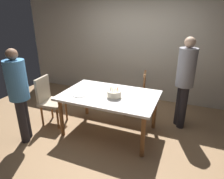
% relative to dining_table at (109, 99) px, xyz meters
% --- Properties ---
extents(ground, '(6.40, 6.40, 0.00)m').
position_rel_dining_table_xyz_m(ground, '(0.00, 0.00, -0.67)').
color(ground, '#93704C').
extents(back_wall, '(6.40, 0.10, 2.60)m').
position_rel_dining_table_xyz_m(back_wall, '(0.00, 1.85, 0.63)').
color(back_wall, beige).
rests_on(back_wall, ground).
extents(dining_table, '(1.67, 1.09, 0.75)m').
position_rel_dining_table_xyz_m(dining_table, '(0.00, 0.00, 0.00)').
color(dining_table, white).
rests_on(dining_table, ground).
extents(birthday_cake, '(0.28, 0.28, 0.19)m').
position_rel_dining_table_xyz_m(birthday_cake, '(0.13, -0.09, 0.14)').
color(birthday_cake, silver).
rests_on(birthday_cake, dining_table).
extents(plate_near_celebrant, '(0.22, 0.22, 0.01)m').
position_rel_dining_table_xyz_m(plate_near_celebrant, '(-0.46, -0.24, 0.09)').
color(plate_near_celebrant, white).
rests_on(plate_near_celebrant, dining_table).
extents(plate_far_side, '(0.22, 0.22, 0.01)m').
position_rel_dining_table_xyz_m(plate_far_side, '(-0.08, 0.24, 0.09)').
color(plate_far_side, white).
rests_on(plate_far_side, dining_table).
extents(fork_near_celebrant, '(0.18, 0.03, 0.01)m').
position_rel_dining_table_xyz_m(fork_near_celebrant, '(-0.62, -0.26, 0.08)').
color(fork_near_celebrant, silver).
rests_on(fork_near_celebrant, dining_table).
extents(fork_far_side, '(0.18, 0.04, 0.01)m').
position_rel_dining_table_xyz_m(fork_far_side, '(-0.24, 0.25, 0.08)').
color(fork_far_side, silver).
rests_on(fork_far_side, dining_table).
extents(fork_near_guest, '(0.18, 0.03, 0.01)m').
position_rel_dining_table_xyz_m(fork_near_guest, '(0.34, -0.23, 0.08)').
color(fork_near_guest, silver).
rests_on(fork_near_guest, dining_table).
extents(chair_spindle_back, '(0.52, 0.52, 0.95)m').
position_rel_dining_table_xyz_m(chair_spindle_back, '(0.24, 0.87, -0.21)').
color(chair_spindle_back, beige).
rests_on(chair_spindle_back, ground).
extents(chair_upholstered, '(0.49, 0.49, 0.95)m').
position_rel_dining_table_xyz_m(chair_upholstered, '(-1.23, -0.15, -0.14)').
color(chair_upholstered, tan).
rests_on(chair_upholstered, ground).
extents(person_celebrant, '(0.32, 0.32, 1.60)m').
position_rel_dining_table_xyz_m(person_celebrant, '(-1.25, -0.79, 0.24)').
color(person_celebrant, '#262328').
rests_on(person_celebrant, ground).
extents(person_guest, '(0.32, 0.32, 1.72)m').
position_rel_dining_table_xyz_m(person_guest, '(1.18, 0.72, 0.31)').
color(person_guest, '#262328').
rests_on(person_guest, ground).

